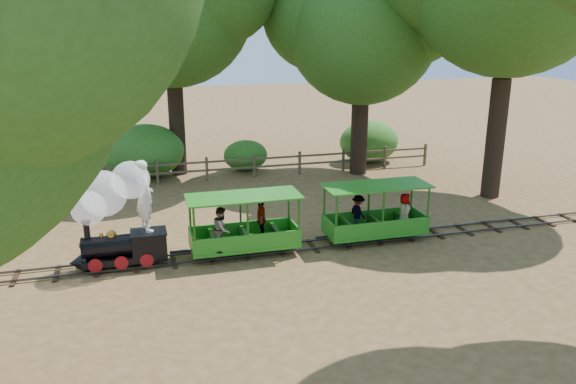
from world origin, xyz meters
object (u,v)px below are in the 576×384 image
object	(u,v)px
locomotive	(116,207)
fence	(231,166)
carriage_front	(242,230)
carriage_rear	(376,217)

from	to	relation	value
locomotive	fence	world-z (taller)	locomotive
carriage_front	fence	bearing A→B (deg)	82.29
carriage_front	fence	world-z (taller)	carriage_front
carriage_front	carriage_rear	size ratio (longest dim) A/B	1.00
locomotive	carriage_front	bearing A→B (deg)	-2.22
locomotive	fence	bearing A→B (deg)	60.98
locomotive	carriage_rear	bearing A→B (deg)	-0.57
carriage_rear	fence	world-z (taller)	carriage_rear
locomotive	carriage_front	distance (m)	3.43
fence	carriage_rear	bearing A→B (deg)	-69.51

